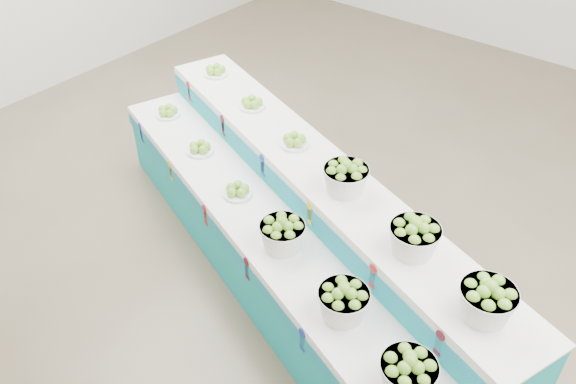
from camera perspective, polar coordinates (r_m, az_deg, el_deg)
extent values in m
plane|color=brown|center=(5.42, 7.22, -6.39)|extent=(10.00, 10.00, 0.00)
cylinder|color=white|center=(6.06, -11.49, 7.62)|extent=(0.31, 0.31, 0.10)
cylinder|color=white|center=(5.45, -8.46, 4.26)|extent=(0.31, 0.31, 0.10)
cylinder|color=white|center=(4.91, -4.88, 0.21)|extent=(0.31, 0.31, 0.10)
cylinder|color=white|center=(6.09, -6.98, 11.54)|extent=(0.31, 0.31, 0.10)
cylinder|color=white|center=(5.49, -3.49, 8.58)|extent=(0.31, 0.31, 0.10)
cylinder|color=white|center=(4.95, 0.61, 5.01)|extent=(0.31, 0.31, 0.10)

